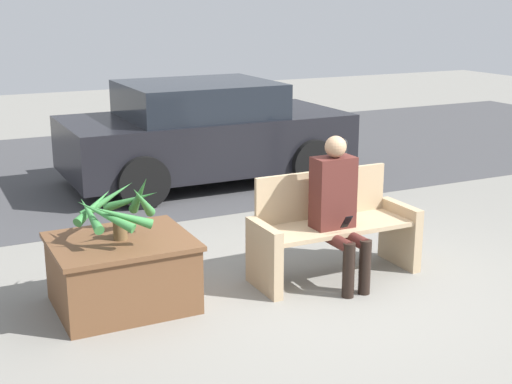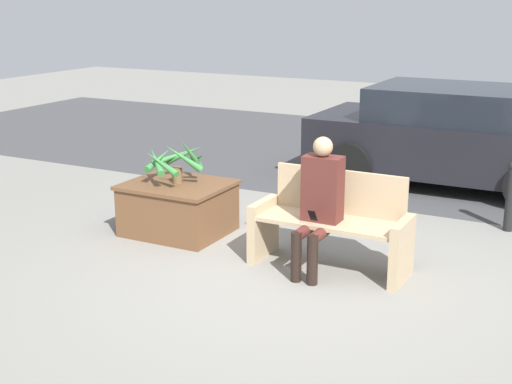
# 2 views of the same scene
# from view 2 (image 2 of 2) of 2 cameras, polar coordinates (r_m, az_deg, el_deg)

# --- Properties ---
(ground_plane) EXTENTS (30.00, 30.00, 0.00)m
(ground_plane) POSITION_cam_2_polar(r_m,az_deg,el_deg) (6.93, 2.97, -6.53)
(ground_plane) COLOR gray
(road_surface) EXTENTS (20.00, 6.00, 0.01)m
(road_surface) POSITION_cam_2_polar(r_m,az_deg,el_deg) (11.92, 14.11, 2.50)
(road_surface) COLOR #424244
(road_surface) RESTS_ON ground_plane
(bench) EXTENTS (1.54, 0.55, 0.94)m
(bench) POSITION_cam_2_polar(r_m,az_deg,el_deg) (6.99, 6.09, -2.61)
(bench) COLOR tan
(bench) RESTS_ON ground_plane
(person_seated) EXTENTS (0.37, 0.57, 1.32)m
(person_seated) POSITION_cam_2_polar(r_m,az_deg,el_deg) (6.77, 5.07, -0.61)
(person_seated) COLOR #51231E
(person_seated) RESTS_ON ground_plane
(planter_box) EXTENTS (1.12, 0.95, 0.58)m
(planter_box) POSITION_cam_2_polar(r_m,az_deg,el_deg) (8.03, -6.24, -1.15)
(planter_box) COLOR brown
(planter_box) RESTS_ON ground_plane
(potted_plant) EXTENTS (0.73, 0.74, 0.55)m
(potted_plant) POSITION_cam_2_polar(r_m,az_deg,el_deg) (7.90, -6.43, 2.62)
(potted_plant) COLOR brown
(potted_plant) RESTS_ON planter_box
(parked_car) EXTENTS (3.82, 1.98, 1.38)m
(parked_car) POSITION_cam_2_polar(r_m,az_deg,el_deg) (10.34, 15.33, 4.33)
(parked_car) COLOR black
(parked_car) RESTS_ON ground_plane
(bollard_post) EXTENTS (0.12, 0.12, 0.82)m
(bollard_post) POSITION_cam_2_polar(r_m,az_deg,el_deg) (8.51, 19.74, -0.18)
(bollard_post) COLOR black
(bollard_post) RESTS_ON ground_plane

